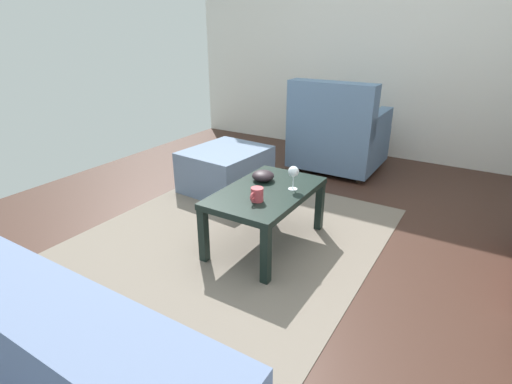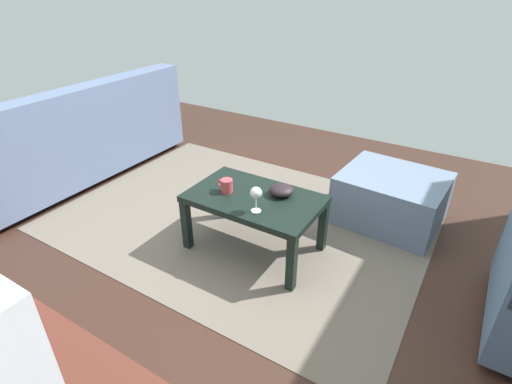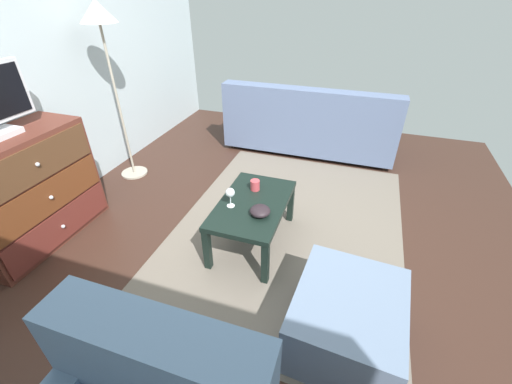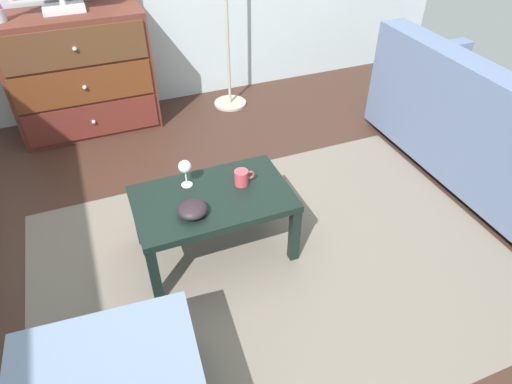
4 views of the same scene
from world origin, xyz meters
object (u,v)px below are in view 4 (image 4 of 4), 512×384
Objects in this scene: coffee_table at (213,204)px; mug at (242,177)px; wine_glass at (185,167)px; bowl_decorative at (192,209)px; dresser at (82,74)px; couch_large at (505,143)px.

coffee_table is 0.21m from mug.
coffee_table is 0.24m from wine_glass.
coffee_table is at bearing -55.20° from wine_glass.
bowl_decorative is at bearing -142.39° from coffee_table.
dresser is 6.53× the size of wine_glass.
bowl_decorative is at bearing -98.05° from wine_glass.
dresser is 1.77m from coffee_table.
mug is (0.28, -0.10, -0.07)m from wine_glass.
wine_glass is 0.26m from bowl_decorative.
coffee_table is at bearing 37.61° from bowl_decorative.
mug is at bearing -19.83° from wine_glass.
bowl_decorative is 2.07m from couch_large.
couch_large is at bearing -36.21° from dresser.
mug is at bearing -67.49° from dresser.
dresser is 3.02m from couch_large.
wine_glass is 1.38× the size of mug.
couch_large reaches higher than mug.
wine_glass is at bearing 160.17° from mug.
dresser is at bearing 106.52° from coffee_table.
couch_large is at bearing 0.22° from bowl_decorative.
couch_large is (1.75, -0.14, -0.12)m from mug.
dresser reaches higher than couch_large.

